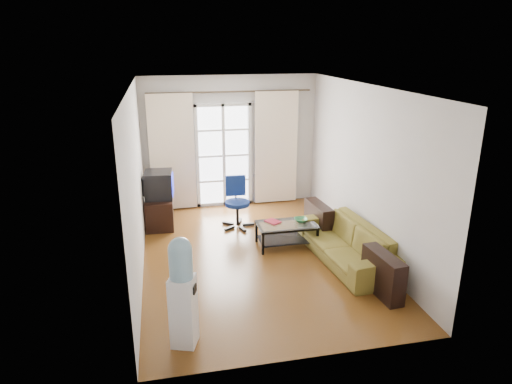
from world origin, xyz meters
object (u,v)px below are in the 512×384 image
(sofa, at_px, (346,243))
(coffee_table, at_px, (286,232))
(tv_stand, at_px, (160,212))
(water_cooler, at_px, (182,290))
(crt_tv, at_px, (158,185))
(task_chair, at_px, (237,212))

(sofa, height_order, coffee_table, sofa)
(tv_stand, bearing_deg, water_cooler, -84.71)
(sofa, xyz_separation_m, water_cooler, (-2.63, -1.59, 0.39))
(crt_tv, height_order, task_chair, crt_tv)
(coffee_table, distance_m, tv_stand, 2.49)
(task_chair, height_order, water_cooler, water_cooler)
(sofa, bearing_deg, task_chair, -145.98)
(tv_stand, bearing_deg, task_chair, -10.57)
(task_chair, xyz_separation_m, water_cooler, (-1.19, -3.36, 0.42))
(sofa, bearing_deg, crt_tv, -131.78)
(coffee_table, relative_size, tv_stand, 1.32)
(crt_tv, xyz_separation_m, task_chair, (1.43, -0.36, -0.52))
(sofa, xyz_separation_m, task_chair, (-1.44, 1.77, -0.02))
(coffee_table, xyz_separation_m, tv_stand, (-2.09, 1.34, 0.02))
(tv_stand, xyz_separation_m, crt_tv, (-0.00, 0.06, 0.53))
(coffee_table, bearing_deg, crt_tv, 146.27)
(tv_stand, bearing_deg, sofa, -34.30)
(sofa, xyz_separation_m, coffee_table, (-0.77, 0.73, -0.04))
(tv_stand, relative_size, crt_tv, 1.30)
(sofa, distance_m, tv_stand, 3.54)
(tv_stand, height_order, water_cooler, water_cooler)
(coffee_table, distance_m, water_cooler, 3.01)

